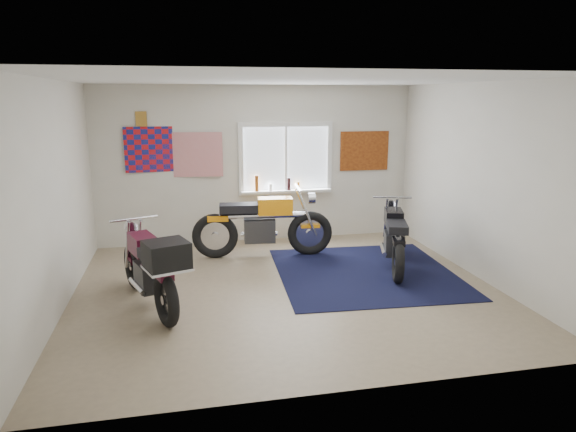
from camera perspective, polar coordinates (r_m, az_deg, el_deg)
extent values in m
plane|color=#9E896B|center=(6.90, -0.19, -8.10)|extent=(5.50, 5.50, 0.00)
plane|color=white|center=(6.44, -0.20, 14.92)|extent=(5.50, 5.50, 0.00)
plane|color=silver|center=(8.97, -3.44, 5.72)|extent=(5.50, 0.00, 5.50)
plane|color=silver|center=(4.18, 6.75, -2.85)|extent=(5.50, 0.00, 5.50)
plane|color=silver|center=(6.57, -24.41, 1.89)|extent=(0.00, 5.00, 5.00)
plane|color=silver|center=(7.58, 20.67, 3.56)|extent=(0.00, 5.00, 5.00)
cube|color=black|center=(7.59, 8.59, -6.22)|extent=(2.64, 2.74, 0.01)
cube|color=white|center=(9.03, -0.27, 6.43)|extent=(1.50, 0.02, 1.10)
cube|color=white|center=(8.97, -0.26, 10.16)|extent=(1.66, 0.06, 0.08)
cube|color=white|center=(9.10, -0.25, 2.73)|extent=(1.66, 0.06, 0.08)
cube|color=white|center=(8.89, -5.27, 6.27)|extent=(0.08, 0.06, 1.10)
cube|color=white|center=(9.21, 4.60, 6.51)|extent=(0.08, 0.06, 1.10)
cube|color=white|center=(9.02, -0.25, 6.42)|extent=(0.04, 0.06, 1.10)
cube|color=white|center=(9.04, -0.17, 2.78)|extent=(1.60, 0.16, 0.04)
cylinder|color=brown|center=(8.92, -3.50, 3.66)|extent=(0.07, 0.07, 0.28)
cylinder|color=white|center=(8.97, -1.94, 3.21)|extent=(0.06, 0.06, 0.12)
cylinder|color=black|center=(9.02, 0.10, 3.60)|extent=(0.06, 0.06, 0.22)
cylinder|color=#C57317|center=(9.06, 1.17, 3.38)|extent=(0.05, 0.05, 0.14)
plane|color=red|center=(8.83, -14.50, 7.17)|extent=(1.00, 0.07, 1.00)
plane|color=red|center=(8.82, -10.22, 6.72)|extent=(0.90, 0.09, 0.90)
cube|color=#A3752E|center=(8.81, -16.01, 10.34)|extent=(0.18, 0.02, 0.24)
cube|color=#A54C14|center=(9.41, 8.48, 7.17)|extent=(0.90, 0.03, 0.70)
torus|color=black|center=(8.26, 2.45, -1.93)|extent=(0.73, 0.21, 0.72)
torus|color=black|center=(8.17, -8.10, -2.22)|extent=(0.73, 0.21, 0.72)
cylinder|color=silver|center=(8.26, 2.45, -1.93)|extent=(0.13, 0.12, 0.12)
cylinder|color=silver|center=(8.17, -8.10, -2.22)|extent=(0.13, 0.12, 0.12)
cylinder|color=silver|center=(8.11, -2.82, 0.06)|extent=(1.37, 0.22, 0.10)
cube|color=#2A2A2C|center=(8.16, -3.18, -1.58)|extent=(0.51, 0.35, 0.37)
cylinder|color=silver|center=(8.35, -3.24, -2.00)|extent=(0.60, 0.13, 0.08)
cube|color=orange|center=(8.09, -1.46, 1.14)|extent=(0.56, 0.33, 0.26)
cube|color=black|center=(8.06, -5.52, 0.89)|extent=(0.62, 0.36, 0.13)
cube|color=orange|center=(8.10, -7.79, -0.22)|extent=(0.34, 0.20, 0.09)
cube|color=orange|center=(8.23, 2.46, -1.06)|extent=(0.32, 0.18, 0.05)
cylinder|color=silver|center=(8.08, 1.13, 3.15)|extent=(0.10, 0.67, 0.04)
cylinder|color=silver|center=(8.14, 2.64, 1.98)|extent=(0.12, 0.18, 0.17)
torus|color=black|center=(8.47, 11.20, -2.22)|extent=(0.30, 0.61, 0.60)
torus|color=black|center=(7.19, 12.14, -5.01)|extent=(0.30, 0.61, 0.60)
cylinder|color=silver|center=(8.47, 11.20, -2.22)|extent=(0.12, 0.13, 0.11)
cylinder|color=silver|center=(7.19, 12.14, -5.01)|extent=(0.12, 0.13, 0.11)
cylinder|color=silver|center=(7.75, 11.73, -1.40)|extent=(0.45, 1.17, 0.09)
cube|color=#2A2A2C|center=(7.76, 11.69, -2.99)|extent=(0.39, 0.49, 0.33)
cylinder|color=silver|center=(7.77, 10.54, -3.65)|extent=(0.22, 0.52, 0.07)
cube|color=black|center=(7.88, 11.65, -0.15)|extent=(0.38, 0.53, 0.23)
cube|color=black|center=(7.40, 12.02, -1.18)|extent=(0.42, 0.58, 0.11)
cube|color=black|center=(7.16, 12.20, -2.78)|extent=(0.23, 0.32, 0.08)
cube|color=black|center=(8.44, 11.24, -1.47)|extent=(0.21, 0.30, 0.05)
cylinder|color=silver|center=(8.15, 11.52, 2.07)|extent=(0.58, 0.21, 0.03)
cylinder|color=silver|center=(8.37, 11.35, 1.29)|extent=(0.17, 0.14, 0.15)
torus|color=black|center=(7.13, -16.75, -5.33)|extent=(0.33, 0.64, 0.63)
torus|color=black|center=(5.89, -13.37, -9.02)|extent=(0.33, 0.64, 0.63)
cylinder|color=silver|center=(7.13, -16.75, -5.33)|extent=(0.13, 0.13, 0.11)
cylinder|color=silver|center=(5.89, -13.37, -9.02)|extent=(0.13, 0.13, 0.11)
cylinder|color=silver|center=(6.41, -15.38, -4.56)|extent=(0.48, 1.18, 0.09)
cube|color=#2A2A2C|center=(6.43, -15.15, -6.49)|extent=(0.40, 0.50, 0.33)
cylinder|color=silver|center=(6.43, -16.43, -7.50)|extent=(0.24, 0.53, 0.07)
cube|color=#3F0A1A|center=(6.54, -15.87, -3.02)|extent=(0.40, 0.54, 0.23)
cube|color=black|center=(6.07, -14.56, -4.37)|extent=(0.43, 0.59, 0.12)
cube|color=#3F0A1A|center=(5.84, -13.65, -6.39)|extent=(0.24, 0.33, 0.08)
cube|color=#3F0A1A|center=(7.09, -16.81, -4.44)|extent=(0.22, 0.30, 0.05)
cylinder|color=silver|center=(6.79, -16.75, -0.29)|extent=(0.58, 0.23, 0.03)
cylinder|color=silver|center=(7.00, -17.07, -1.22)|extent=(0.18, 0.14, 0.16)
cube|color=black|center=(5.63, -13.35, -4.22)|extent=(0.55, 0.53, 0.29)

